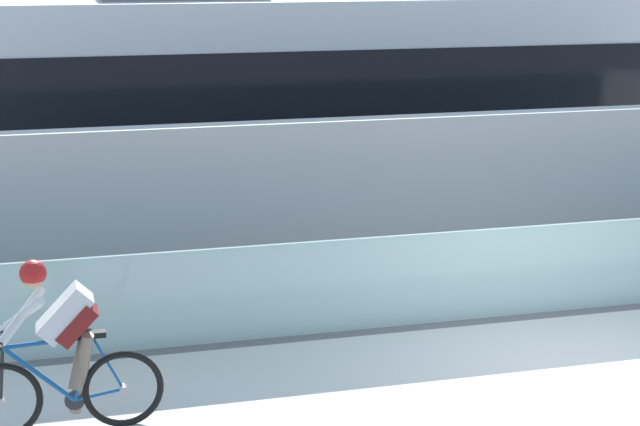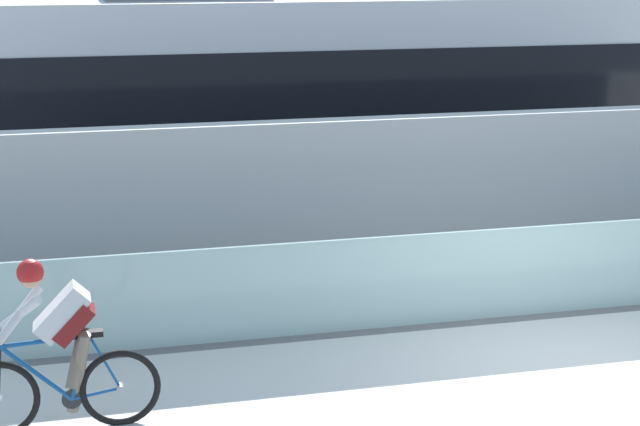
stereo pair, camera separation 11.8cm
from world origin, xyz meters
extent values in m
plane|color=slate|center=(0.00, 0.00, 0.00)|extent=(200.00, 200.00, 0.00)
cube|color=silver|center=(0.00, 0.00, 0.01)|extent=(32.00, 3.20, 0.01)
cube|color=silver|center=(0.00, 1.85, 0.53)|extent=(32.00, 0.05, 1.06)
cube|color=silver|center=(0.00, 3.65, 1.05)|extent=(32.00, 0.36, 2.10)
cube|color=#595654|center=(0.00, 6.13, 0.00)|extent=(32.00, 0.08, 0.01)
cube|color=#595654|center=(0.00, 7.57, 0.00)|extent=(32.00, 0.08, 0.01)
cube|color=silver|center=(-1.09, 6.85, 1.90)|extent=(11.00, 2.50, 3.10)
cube|color=black|center=(-1.09, 6.85, 2.25)|extent=(10.56, 2.54, 1.04)
cube|color=orange|center=(-1.09, 6.85, 0.53)|extent=(10.78, 2.53, 0.28)
cube|color=#232326|center=(-4.61, 6.85, 0.36)|extent=(1.40, 1.88, 0.20)
cylinder|color=black|center=(-4.61, 6.13, 0.30)|extent=(0.60, 0.10, 0.60)
cylinder|color=black|center=(-4.61, 7.57, 0.30)|extent=(0.60, 0.10, 0.60)
cube|color=#232326|center=(2.43, 6.85, 0.36)|extent=(1.40, 1.88, 0.20)
cylinder|color=black|center=(2.43, 6.13, 0.30)|extent=(0.60, 0.10, 0.60)
cylinder|color=black|center=(2.43, 7.57, 0.30)|extent=(0.60, 0.10, 0.60)
cube|color=black|center=(4.36, 6.85, 1.90)|extent=(0.16, 2.54, 2.94)
torus|color=black|center=(-4.61, 0.00, 0.36)|extent=(0.72, 0.06, 0.72)
cylinder|color=#99999E|center=(-4.61, 0.00, 0.36)|extent=(0.07, 0.10, 0.07)
cylinder|color=#144C8C|center=(-5.33, 0.00, 0.57)|extent=(0.60, 0.04, 0.58)
cylinder|color=#144C8C|center=(-4.95, 0.00, 0.59)|extent=(0.22, 0.04, 0.59)
cylinder|color=#144C8C|center=(-5.24, 0.00, 0.86)|extent=(0.76, 0.04, 0.07)
cylinder|color=#144C8C|center=(-4.83, 0.00, 0.33)|extent=(0.43, 0.03, 0.09)
cylinder|color=#144C8C|center=(-4.74, 0.00, 0.62)|extent=(0.27, 0.02, 0.53)
cube|color=black|center=(-4.86, 0.00, 0.90)|extent=(0.24, 0.10, 0.05)
cylinder|color=#262628|center=(-5.04, 0.00, 0.30)|extent=(0.18, 0.02, 0.18)
cube|color=silver|center=(-5.08, 0.00, 1.11)|extent=(0.50, 0.28, 0.51)
cube|color=maroon|center=(-4.98, 0.00, 1.02)|extent=(0.38, 0.30, 0.38)
sphere|color=tan|center=(-5.32, 0.00, 1.46)|extent=(0.20, 0.20, 0.20)
sphere|color=red|center=(-5.32, 0.00, 1.49)|extent=(0.23, 0.23, 0.23)
cylinder|color=silver|center=(-5.44, 0.00, 1.12)|extent=(0.44, 0.41, 0.41)
cylinder|color=silver|center=(-5.44, 0.00, 1.12)|extent=(0.44, 0.41, 0.41)
cylinder|color=#726656|center=(-4.97, 0.00, 0.55)|extent=(0.29, 0.33, 0.80)
cylinder|color=#726656|center=(-4.97, 0.00, 0.69)|extent=(0.29, 0.33, 0.54)
camera|label=1|loc=(-5.13, -8.84, 4.16)|focal=58.95mm
camera|label=2|loc=(-5.01, -8.87, 4.16)|focal=58.95mm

